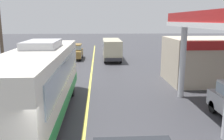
{
  "coord_description": "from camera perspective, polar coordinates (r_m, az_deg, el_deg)",
  "views": [
    {
      "loc": [
        0.65,
        -4.8,
        4.7
      ],
      "look_at": [
        1.5,
        10.0,
        1.6
      ],
      "focal_mm": 38.35,
      "sensor_mm": 36.0,
      "label": 1
    }
  ],
  "objects": [
    {
      "name": "ground",
      "position": [
        25.25,
        -4.71,
        1.05
      ],
      "size": [
        120.0,
        120.0,
        0.0
      ],
      "primitive_type": "plane",
      "color": "#38383D"
    },
    {
      "name": "lane_divider_stripe",
      "position": [
        20.36,
        -5.03,
        -1.57
      ],
      "size": [
        0.16,
        50.0,
        0.01
      ],
      "primitive_type": "cube",
      "color": "#D8CC4C",
      "rests_on": "ground"
    },
    {
      "name": "coach_bus_main",
      "position": [
        12.0,
        -16.85,
        -3.09
      ],
      "size": [
        2.6,
        11.04,
        3.69
      ],
      "color": "silver",
      "rests_on": "ground"
    },
    {
      "name": "minibus_opposing_lane",
      "position": [
        28.48,
        -0.06,
        5.31
      ],
      "size": [
        2.04,
        6.13,
        2.44
      ],
      "color": "#BFB799",
      "rests_on": "ground"
    },
    {
      "name": "car_trailing_behind_bus",
      "position": [
        29.73,
        -8.78,
        4.56
      ],
      "size": [
        1.7,
        4.2,
        1.82
      ],
      "color": "olive",
      "rests_on": "ground"
    },
    {
      "name": "utility_pole_roadside",
      "position": [
        19.89,
        -25.12,
        8.86
      ],
      "size": [
        1.8,
        0.24,
        7.75
      ],
      "color": "brown",
      "rests_on": "ground"
    }
  ]
}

